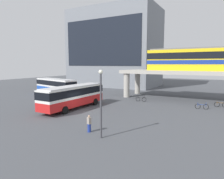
# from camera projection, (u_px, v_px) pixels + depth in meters

# --- Properties ---
(ground_plane) EXTENTS (120.00, 120.00, 0.00)m
(ground_plane) POSITION_uv_depth(u_px,v_px,m) (113.00, 100.00, 35.02)
(ground_plane) COLOR #47494F
(station_building) EXTENTS (24.45, 14.72, 21.38)m
(station_building) POSITION_uv_depth(u_px,v_px,m) (115.00, 48.00, 58.22)
(station_building) COLOR slate
(station_building) RESTS_ON ground_plane
(elevated_platform) EXTENTS (31.10, 6.98, 5.08)m
(elevated_platform) POSITION_uv_depth(u_px,v_px,m) (213.00, 75.00, 32.98)
(elevated_platform) COLOR #ADA89E
(elevated_platform) RESTS_ON ground_plane
(train) EXTENTS (20.73, 2.96, 3.84)m
(train) POSITION_uv_depth(u_px,v_px,m) (211.00, 59.00, 32.91)
(train) COLOR yellow
(train) RESTS_ON elevated_platform
(bus_main) EXTENTS (2.89, 11.08, 3.22)m
(bus_main) POSITION_uv_depth(u_px,v_px,m) (73.00, 94.00, 28.14)
(bus_main) COLOR red
(bus_main) RESTS_ON ground_plane
(bus_secondary) EXTENTS (11.33, 5.08, 3.22)m
(bus_secondary) POSITION_uv_depth(u_px,v_px,m) (55.00, 85.00, 41.15)
(bus_secondary) COLOR #1E4CB2
(bus_secondary) RESTS_ON ground_plane
(bicycle_blue) EXTENTS (1.77, 0.37, 1.04)m
(bicycle_blue) POSITION_uv_depth(u_px,v_px,m) (202.00, 107.00, 27.90)
(bicycle_blue) COLOR black
(bicycle_blue) RESTS_ON ground_plane
(bicycle_brown) EXTENTS (1.78, 0.31, 1.04)m
(bicycle_brown) POSITION_uv_depth(u_px,v_px,m) (221.00, 105.00, 29.25)
(bicycle_brown) COLOR black
(bicycle_brown) RESTS_ON ground_plane
(bicycle_black) EXTENTS (1.78, 0.27, 1.04)m
(bicycle_black) POSITION_uv_depth(u_px,v_px,m) (141.00, 99.00, 33.72)
(bicycle_black) COLOR black
(bicycle_black) RESTS_ON ground_plane
(pedestrian_at_kerb) EXTENTS (0.47, 0.40, 1.58)m
(pedestrian_at_kerb) POSITION_uv_depth(u_px,v_px,m) (89.00, 124.00, 18.45)
(pedestrian_at_kerb) COLOR navy
(pedestrian_at_kerb) RESTS_ON ground_plane
(lamp_post) EXTENTS (0.36, 0.36, 5.75)m
(lamp_post) POSITION_uv_depth(u_px,v_px,m) (101.00, 98.00, 16.63)
(lamp_post) COLOR #3F3F44
(lamp_post) RESTS_ON ground_plane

